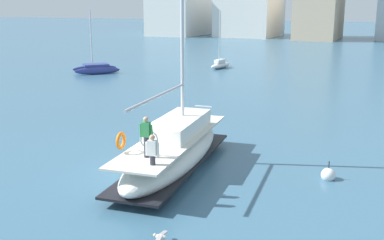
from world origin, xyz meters
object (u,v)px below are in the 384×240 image
object	(u,v)px
moored_sloop_far	(96,68)
moored_sloop_near	(220,64)
main_sailboat	(174,149)
seagull	(160,237)
mooring_buoy	(328,175)

from	to	relation	value
moored_sloop_far	moored_sloop_near	bearing A→B (deg)	39.93
moored_sloop_near	moored_sloop_far	world-z (taller)	moored_sloop_far
main_sailboat	moored_sloop_near	xyz separation A→B (m)	(-9.91, 32.65, -0.45)
main_sailboat	moored_sloop_near	size ratio (longest dim) A/B	2.05
moored_sloop_near	seagull	xyz separation A→B (m)	(12.46, -38.92, -0.19)
main_sailboat	moored_sloop_far	bearing A→B (deg)	131.04
main_sailboat	mooring_buoy	xyz separation A→B (m)	(6.40, 1.45, -0.73)
moored_sloop_near	mooring_buoy	world-z (taller)	moored_sloop_near
moored_sloop_near	mooring_buoy	distance (m)	35.20
moored_sloop_near	seagull	size ratio (longest dim) A/B	6.84
mooring_buoy	main_sailboat	bearing A→B (deg)	-167.20
moored_sloop_far	main_sailboat	bearing A→B (deg)	-48.96
moored_sloop_far	mooring_buoy	distance (m)	34.99
moored_sloop_far	seagull	size ratio (longest dim) A/B	6.95
seagull	mooring_buoy	world-z (taller)	mooring_buoy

